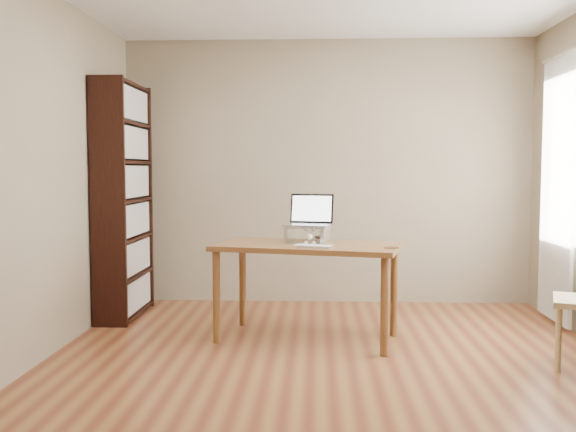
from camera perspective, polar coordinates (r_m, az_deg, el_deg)
The scene contains 8 objects.
room at distance 4.14m, azimuth 4.39°, elevation 3.79°, with size 4.04×4.54×2.64m.
bookshelf at distance 5.94m, azimuth -14.39°, elevation 1.36°, with size 0.30×0.90×2.10m.
desk at distance 4.98m, azimuth 1.72°, elevation -3.62°, with size 1.52×1.01×0.75m.
laptop_stand at distance 5.04m, azimuth 1.74°, elevation -1.46°, with size 0.32×0.25×0.13m.
laptop at distance 5.10m, azimuth 1.75°, elevation -0.15°, with size 0.40×0.37×0.25m.
keyboard at distance 4.75m, azimuth 2.22°, elevation -2.70°, with size 0.32×0.21×0.02m.
coaster at distance 4.78m, azimuth 9.16°, elevation -2.79°, with size 0.11×0.11×0.01m, color brown.
cat at distance 5.08m, azimuth 2.04°, elevation -1.65°, with size 0.24×0.48×0.15m.
Camera 1 is at (-0.10, -4.13, 1.33)m, focal length 40.00 mm.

